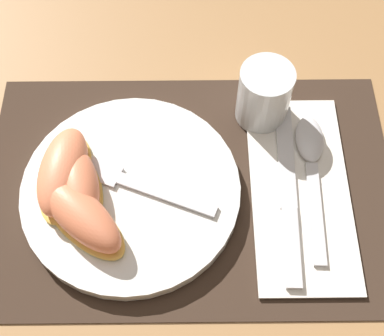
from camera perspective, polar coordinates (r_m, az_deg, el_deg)
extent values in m
plane|color=#A37547|center=(0.62, 0.11, -2.08)|extent=(3.00, 3.00, 0.00)
cube|color=#38281E|center=(0.62, 0.11, -2.00)|extent=(0.47, 0.31, 0.00)
cylinder|color=white|center=(0.60, -6.18, -2.43)|extent=(0.25, 0.25, 0.02)
cylinder|color=silver|center=(0.64, 8.02, 7.74)|extent=(0.06, 0.06, 0.08)
cylinder|color=orange|center=(0.66, 7.72, 6.29)|extent=(0.05, 0.05, 0.02)
cube|color=white|center=(0.62, 11.76, -2.30)|extent=(0.11, 0.25, 0.00)
cube|color=silver|center=(0.59, 10.92, -8.27)|extent=(0.02, 0.09, 0.01)
cube|color=silver|center=(0.64, 10.26, 1.32)|extent=(0.02, 0.14, 0.01)
cube|color=silver|center=(0.61, 13.37, -4.60)|extent=(0.02, 0.12, 0.01)
ellipsoid|color=silver|center=(0.65, 12.74, 3.06)|extent=(0.04, 0.07, 0.01)
cube|color=silver|center=(0.59, -2.36, -2.89)|extent=(0.11, 0.06, 0.00)
cube|color=silver|center=(0.61, -10.45, -0.01)|extent=(0.08, 0.05, 0.00)
ellipsoid|color=#F7C656|center=(0.61, -12.96, -1.18)|extent=(0.07, 0.12, 0.01)
ellipsoid|color=#F4845B|center=(0.60, -13.28, -0.41)|extent=(0.06, 0.11, 0.04)
ellipsoid|color=#F7C656|center=(0.60, -11.39, -2.62)|extent=(0.07, 0.11, 0.01)
ellipsoid|color=#F4845B|center=(0.58, -11.66, -1.94)|extent=(0.06, 0.10, 0.04)
ellipsoid|color=#F7C656|center=(0.58, -11.29, -5.41)|extent=(0.12, 0.12, 0.01)
ellipsoid|color=#F4845B|center=(0.57, -11.57, -4.74)|extent=(0.12, 0.12, 0.04)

